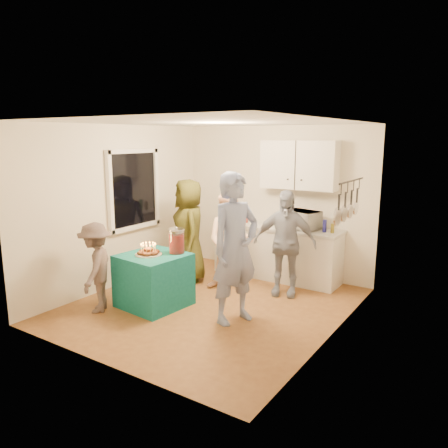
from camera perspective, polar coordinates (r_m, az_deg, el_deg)
The scene contains 19 objects.
floor at distance 6.46m, azimuth -1.73°, elevation -10.58°, with size 4.00×4.00×0.00m, color brown.
ceiling at distance 5.99m, azimuth -1.88°, elevation 13.16°, with size 4.00×4.00×0.00m, color white.
back_wall at distance 7.79m, azimuth 6.67°, elevation 3.07°, with size 3.60×3.60×0.00m, color silver.
left_wall at distance 7.26m, azimuth -13.53°, elevation 2.23°, with size 4.00×4.00×0.00m, color silver.
right_wall at distance 5.29m, azimuth 14.39°, elevation -1.13°, with size 4.00×4.00×0.00m, color silver.
window_night at distance 7.41m, azimuth -11.77°, elevation 4.44°, with size 0.04×1.00×1.20m, color black.
counter at distance 7.62m, azimuth 6.86°, elevation -3.81°, with size 2.20×0.58×0.86m, color white.
countertop at distance 7.51m, azimuth 6.94°, elevation -0.46°, with size 2.24×0.62×0.05m, color beige.
upper_cabinet at distance 7.38m, azimuth 9.76°, elevation 7.61°, with size 1.30×0.30×0.80m, color white.
pot_rack at distance 5.92m, azimuth 16.02°, elevation 3.04°, with size 0.12×1.00×0.60m, color black.
microwave at distance 7.29m, azimuth 10.13°, elevation 0.52°, with size 0.55×0.38×0.31m, color white.
party_table at distance 6.42m, azimuth -9.15°, elevation -7.25°, with size 0.85×0.85×0.76m, color #0F6462.
donut_cake at distance 6.29m, azimuth -9.86°, elevation -3.19°, with size 0.38×0.38×0.18m, color #381C0C, non-canonical shape.
punch_jar at distance 6.30m, azimuth -6.21°, elevation -2.30°, with size 0.22×0.22×0.34m, color red.
man_birthday at distance 5.65m, azimuth 1.47°, elevation -3.21°, with size 0.72×0.48×1.98m, color #7D8BB7.
woman_back_left at distance 7.36m, azimuth -4.61°, elevation -0.83°, with size 0.84×0.55×1.72m, color brown.
woman_back_center at distance 6.88m, azimuth 0.84°, elevation -2.32°, with size 0.76×0.59×1.57m, color #FFA985.
woman_back_right at distance 6.72m, azimuth 7.92°, elevation -2.48°, with size 0.96×0.40×1.63m, color #111B39.
child_near_left at distance 6.32m, azimuth -16.37°, elevation -5.48°, with size 0.82×0.47×1.26m, color #4C3E3D.
Camera 1 is at (3.44, -4.90, 2.41)m, focal length 35.00 mm.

